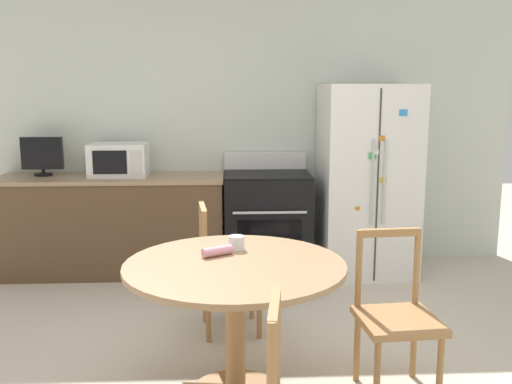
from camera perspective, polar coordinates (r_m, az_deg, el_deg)
back_wall at (r=5.53m, az=-1.51°, el=6.35°), size 5.20×0.10×2.60m
kitchen_counter at (r=5.40m, az=-14.12°, el=-3.17°), size 2.04×0.64×0.90m
refrigerator at (r=5.28m, az=11.02°, el=1.18°), size 0.82×0.78×1.72m
oven_range at (r=5.28m, az=1.11°, el=-2.97°), size 0.78×0.68×1.08m
microwave at (r=5.31m, az=-13.52°, el=3.16°), size 0.51×0.38×0.29m
countertop_tv at (r=5.52m, az=-20.59°, el=3.48°), size 0.37×0.16×0.35m
dining_table at (r=3.10m, az=-2.12°, el=-9.80°), size 1.19×1.19×0.77m
dining_chair_far at (r=4.00m, az=-2.95°, el=-7.88°), size 0.46×0.46×0.90m
dining_chair_right at (r=3.31m, az=13.86°, el=-12.13°), size 0.45×0.45×0.90m
candle_glass at (r=3.29m, az=-1.96°, el=-5.18°), size 0.09×0.09×0.08m
folded_napkin at (r=3.18m, az=-3.89°, el=-5.92°), size 0.18×0.13×0.05m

